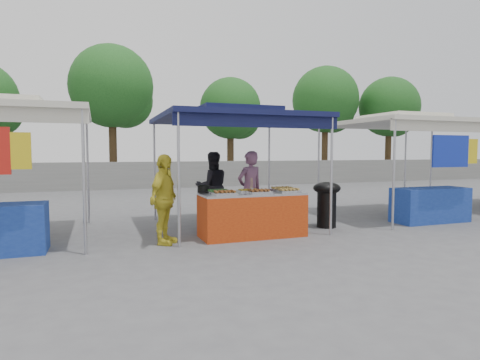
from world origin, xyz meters
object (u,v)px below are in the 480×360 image
object	(u,v)px
wok_burner	(327,200)
cooking_pot	(203,189)
vendor_woman	(250,190)
customer_person	(164,199)
vendor_table	(252,215)
helper_man	(212,187)

from	to	relation	value
wok_burner	cooking_pot	bearing A→B (deg)	-174.63
wok_burner	vendor_woman	size ratio (longest dim) A/B	0.60
customer_person	vendor_table	bearing A→B (deg)	-53.88
helper_man	customer_person	size ratio (longest dim) A/B	1.02
vendor_table	vendor_woman	world-z (taller)	vendor_woman
vendor_woman	wok_burner	bearing A→B (deg)	149.00
cooking_pot	wok_burner	bearing A→B (deg)	-0.26
cooking_pot	wok_burner	world-z (taller)	wok_burner
vendor_woman	customer_person	world-z (taller)	vendor_woman
wok_burner	helper_man	xyz separation A→B (m)	(-2.13, 1.57, 0.23)
helper_man	vendor_table	bearing A→B (deg)	98.50
vendor_table	customer_person	distance (m)	1.75
helper_man	customer_person	world-z (taller)	helper_man
cooking_pot	vendor_woman	world-z (taller)	vendor_woman
wok_burner	customer_person	world-z (taller)	customer_person
cooking_pot	helper_man	size ratio (longest dim) A/B	0.14
wok_burner	helper_man	bearing A→B (deg)	149.14
vendor_table	wok_burner	world-z (taller)	wok_burner
helper_man	wok_burner	bearing A→B (deg)	144.35
wok_burner	vendor_woman	xyz separation A→B (m)	(-1.61, 0.45, 0.24)
vendor_table	helper_man	distance (m)	1.98
wok_burner	helper_man	world-z (taller)	helper_man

